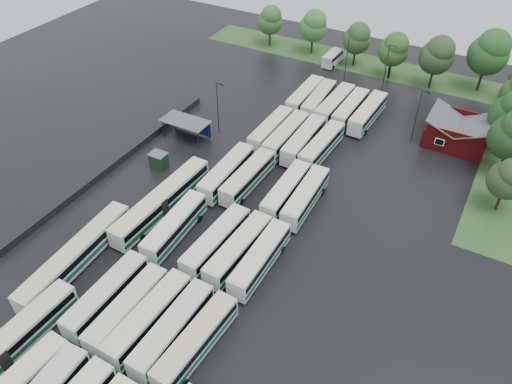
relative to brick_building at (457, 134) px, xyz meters
The scene contains 46 objects.
ground 49.08m from the brick_building, 119.30° to the right, with size 160.00×160.00×0.00m, color black.
brick_building is the anchor object (origin of this frame).
wash_shed 46.14m from the brick_building, 153.27° to the right, with size 8.20×4.20×3.58m.
utility_hut 50.26m from the brick_building, 143.11° to the right, with size 2.70×2.20×2.62m.
grass_strip_north 31.19m from the brick_building, 134.96° to the left, with size 80.00×10.00×0.01m, color #2B5221.
west_fence 57.83m from the brick_building, 143.04° to the right, with size 0.10×50.00×1.20m, color #2D2D30.
bus_r1c0 62.06m from the brick_building, 117.29° to the right, with size 2.68×12.34×3.43m.
bus_r1c1 60.88m from the brick_building, 114.27° to the right, with size 2.64×12.15×3.38m.
bus_r1c2 59.54m from the brick_building, 111.80° to the right, with size 3.04×12.75×3.53m.
bus_r1c3 58.35m from the brick_building, 108.83° to the right, with size 2.72×12.62×3.51m.
bus_r1c4 57.43m from the brick_building, 105.91° to the right, with size 3.20×12.45×3.43m.
bus_r2c0 50.53m from the brick_building, 124.22° to the right, with size 3.25×12.54×3.46m.
bus_r2c2 46.98m from the brick_building, 117.91° to the right, with size 3.13×12.65×3.50m.
bus_r2c3 45.37m from the brick_building, 114.33° to the right, with size 3.15×12.69×3.51m.
bus_r2c4 44.17m from the brick_building, 110.56° to the right, with size 2.76×12.39×3.44m.
bus_r3c0 40.16m from the brick_building, 135.22° to the right, with size 2.96×12.88×3.57m.
bus_r3c1 37.38m from the brick_building, 132.27° to the right, with size 2.87×12.49×3.46m.
bus_r3c3 33.41m from the brick_building, 123.99° to the right, with size 2.85×12.30×3.41m.
bus_r3c4 31.71m from the brick_building, 119.40° to the right, with size 3.08×12.49×3.45m.
bus_r4c0 31.67m from the brick_building, 153.49° to the right, with size 2.62×12.22×3.40m.
bus_r4c1 29.11m from the brick_building, 149.83° to the right, with size 2.77×12.77×3.55m.
bus_r4c2 26.29m from the brick_building, 146.65° to the right, with size 2.90×12.84×3.56m.
bus_r4c3 23.65m from the brick_building, 142.30° to the right, with size 3.11×12.53×3.46m.
bus_r5c0 28.22m from the brick_building, behind, with size 2.77×12.36×3.43m.
bus_r5c1 25.27m from the brick_building, behind, with size 3.21×12.41×3.42m.
bus_r5c2 21.92m from the brick_building, behind, with size 3.07×12.89×3.57m.
bus_r5c3 18.88m from the brick_building, behind, with size 2.79×12.30×3.41m.
bus_r5c4 15.56m from the brick_building, behind, with size 3.12×12.83×3.55m.
artic_bus_west_a 73.70m from the brick_building, 116.61° to the right, with size 3.01×18.32×3.39m.
artic_bus_west_b 50.76m from the brick_building, 130.67° to the right, with size 3.26×19.31×3.57m.
artic_bus_west_c 63.53m from the brick_building, 124.66° to the right, with size 3.59×18.82×3.47m.
minibus 35.42m from the brick_building, 148.79° to the left, with size 2.56×6.32×2.73m.
tree_north_0 51.34m from the brick_building, 156.27° to the left, with size 5.79×5.79×9.60m.
tree_north_1 42.55m from the brick_building, 149.60° to the left, with size 6.18×6.18×10.23m.
tree_north_2 33.06m from the brick_building, 142.10° to the left, with size 5.90×5.90×9.77m.
tree_north_3 25.41m from the brick_building, 133.78° to the left, with size 6.09×6.09×10.08m.
tree_north_4 20.65m from the brick_building, 115.92° to the left, with size 6.73×6.73×11.14m.
tree_north_5 22.45m from the brick_building, 89.89° to the left, with size 7.78×7.78×12.89m.
tree_east_0 17.74m from the brick_building, 57.94° to the right, with size 5.54×5.54×9.17m.
lamp_post_ne 8.11m from the brick_building, 157.62° to the right, with size 1.50×0.29×9.74m.
lamp_post_nw 40.97m from the brick_building, 155.64° to the right, with size 1.52×0.30×9.86m.
lamp_post_back_w 27.33m from the brick_building, 155.44° to the left, with size 1.53×0.30×9.93m.
lamp_post_back_e 20.22m from the brick_building, 146.21° to the left, with size 1.57×0.31×10.20m.
puddle_0 69.41m from the brick_building, 113.85° to the right, with size 4.13×4.13×0.01m, color black.
puddle_2 53.11m from the brick_building, 128.25° to the right, with size 5.80×5.80×0.01m, color black.
puddle_3 50.71m from the brick_building, 112.32° to the right, with size 5.08×5.08×0.01m, color black.
Camera 1 is at (28.91, -36.31, 48.47)m, focal length 35.00 mm.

